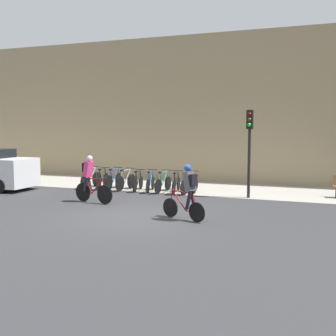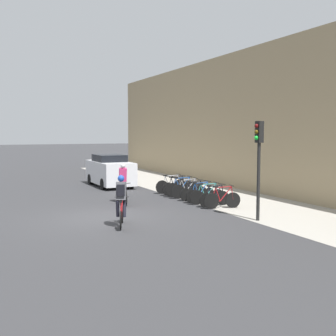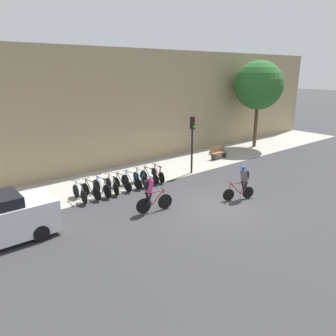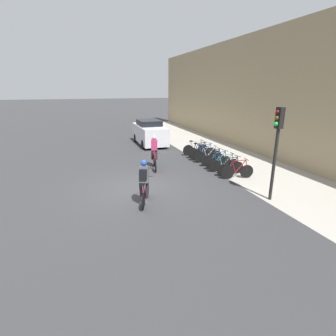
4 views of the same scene
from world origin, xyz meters
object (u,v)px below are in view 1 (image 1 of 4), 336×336
object	(u,v)px
parked_bike_7	(176,184)
cyclist_pink	(90,178)
parked_bike_1	(102,180)
parked_bike_6	(163,183)
parked_bike_4	(138,182)
parked_bike_0	(91,179)
parked_bike_2	(114,180)
traffic_light_pole	(249,137)
cyclist_grey	(188,190)
parked_bike_8	(189,185)
parked_bike_5	(150,183)
parked_bike_3	(126,181)

from	to	relation	value
parked_bike_7	cyclist_pink	bearing A→B (deg)	-125.27
parked_bike_1	parked_bike_6	size ratio (longest dim) A/B	0.99
parked_bike_1	parked_bike_4	size ratio (longest dim) A/B	1.05
parked_bike_0	parked_bike_6	bearing A→B (deg)	-0.02
parked_bike_2	traffic_light_pole	bearing A→B (deg)	-1.52
cyclist_grey	traffic_light_pole	xyz separation A→B (m)	(1.06, 4.76, 1.51)
parked_bike_8	traffic_light_pole	bearing A→B (deg)	-3.69
parked_bike_1	parked_bike_4	distance (m)	1.83
parked_bike_4	parked_bike_6	distance (m)	1.22
parked_bike_4	parked_bike_7	xyz separation A→B (m)	(1.82, 0.00, 0.00)
parked_bike_2	parked_bike_4	size ratio (longest dim) A/B	1.13
parked_bike_0	parked_bike_2	world-z (taller)	parked_bike_2
cyclist_pink	parked_bike_8	distance (m)	4.44
parked_bike_5	parked_bike_2	bearing A→B (deg)	179.96
parked_bike_6	traffic_light_pole	distance (m)	4.31
parked_bike_8	traffic_light_pole	size ratio (longest dim) A/B	0.45
parked_bike_0	parked_bike_6	world-z (taller)	parked_bike_0
parked_bike_3	parked_bike_7	size ratio (longest dim) A/B	1.05
parked_bike_4	parked_bike_5	size ratio (longest dim) A/B	0.96
cyclist_pink	parked_bike_5	distance (m)	3.52
cyclist_pink	parked_bike_3	size ratio (longest dim) A/B	1.09
cyclist_pink	parked_bike_1	size ratio (longest dim) A/B	1.10
parked_bike_0	parked_bike_8	size ratio (longest dim) A/B	1.07
parked_bike_6	parked_bike_7	xyz separation A→B (m)	(0.61, 0.00, -0.01)
parked_bike_5	parked_bike_1	bearing A→B (deg)	179.96
parked_bike_4	parked_bike_5	distance (m)	0.61
parked_bike_4	parked_bike_7	world-z (taller)	parked_bike_7
parked_bike_3	parked_bike_6	size ratio (longest dim) A/B	1.00
cyclist_pink	traffic_light_pole	distance (m)	6.50
parked_bike_4	parked_bike_6	world-z (taller)	parked_bike_6
parked_bike_0	parked_bike_8	distance (m)	4.87
parked_bike_1	parked_bike_4	world-z (taller)	parked_bike_1
cyclist_grey	parked_bike_1	xyz separation A→B (m)	(-5.77, 4.93, -0.55)
parked_bike_8	parked_bike_5	bearing A→B (deg)	-179.95
parked_bike_5	cyclist_grey	bearing A→B (deg)	-55.94
traffic_light_pole	parked_bike_4	bearing A→B (deg)	178.12
parked_bike_0	parked_bike_4	bearing A→B (deg)	-0.03
parked_bike_5	parked_bike_8	size ratio (longest dim) A/B	1.02
parked_bike_3	traffic_light_pole	xyz separation A→B (m)	(5.61, -0.17, 2.06)
cyclist_pink	parked_bike_3	world-z (taller)	cyclist_pink
cyclist_pink	traffic_light_pole	size ratio (longest dim) A/B	0.51
parked_bike_2	parked_bike_3	bearing A→B (deg)	0.05
cyclist_grey	parked_bike_5	world-z (taller)	cyclist_grey
parked_bike_3	parked_bike_6	xyz separation A→B (m)	(1.83, -0.00, -0.01)
parked_bike_4	traffic_light_pole	bearing A→B (deg)	-1.88
parked_bike_2	parked_bike_7	bearing A→B (deg)	-0.00
parked_bike_0	parked_bike_6	size ratio (longest dim) A/B	1.03
parked_bike_3	parked_bike_5	xyz separation A→B (m)	(1.22, -0.00, -0.02)
parked_bike_0	parked_bike_2	bearing A→B (deg)	-0.02
cyclist_pink	parked_bike_6	size ratio (longest dim) A/B	1.09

